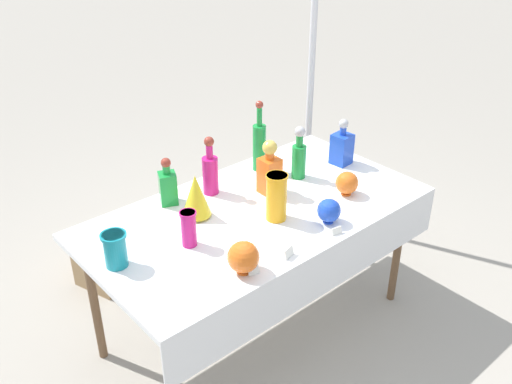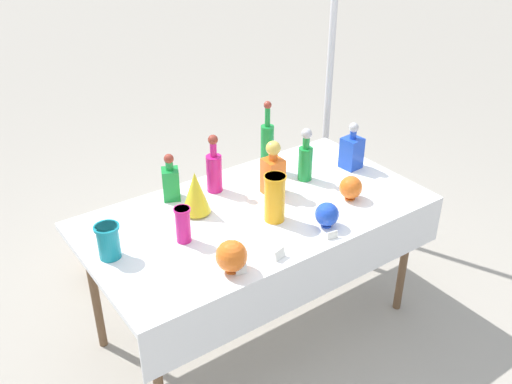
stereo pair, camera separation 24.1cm
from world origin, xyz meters
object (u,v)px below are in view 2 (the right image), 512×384
tall_bottle_2 (305,158)px  canopy_pole (328,103)px  cardboard_box_behind_left (124,248)px  slender_vase_1 (183,224)px  round_bowl_0 (327,214)px  square_decanter_0 (171,181)px  slender_vase_0 (275,197)px  slender_vase_2 (108,240)px  tall_bottle_1 (214,169)px  square_decanter_1 (352,150)px  square_decanter_2 (273,170)px  tall_bottle_0 (267,144)px  round_bowl_2 (231,256)px  fluted_vase_0 (195,192)px  round_bowl_1 (351,187)px

tall_bottle_2 → canopy_pole: canopy_pole is taller
cardboard_box_behind_left → canopy_pole: 1.61m
tall_bottle_2 → slender_vase_1: tall_bottle_2 is taller
tall_bottle_2 → round_bowl_0: tall_bottle_2 is taller
tall_bottle_2 → square_decanter_0: tall_bottle_2 is taller
slender_vase_0 → slender_vase_2: slender_vase_0 is taller
tall_bottle_1 → cardboard_box_behind_left: bearing=114.9°
square_decanter_1 → square_decanter_2: 0.54m
tall_bottle_0 → slender_vase_2: bearing=-165.5°
cardboard_box_behind_left → square_decanter_1: bearing=-39.0°
canopy_pole → round_bowl_2: bearing=-144.9°
tall_bottle_0 → fluted_vase_0: tall_bottle_0 is taller
slender_vase_1 → round_bowl_1: bearing=-10.3°
slender_vase_0 → square_decanter_2: bearing=55.2°
square_decanter_1 → cardboard_box_behind_left: 1.55m
square_decanter_0 → cardboard_box_behind_left: size_ratio=0.52×
fluted_vase_0 → round_bowl_1: fluted_vase_0 is taller
tall_bottle_1 → fluted_vase_0: tall_bottle_1 is taller
tall_bottle_2 → slender_vase_0: (-0.38, -0.23, -0.00)m
square_decanter_1 → round_bowl_2: bearing=-159.1°
square_decanter_1 → cardboard_box_behind_left: bearing=141.0°
canopy_pole → tall_bottle_0: bearing=-156.0°
tall_bottle_0 → cardboard_box_behind_left: 1.19m
round_bowl_0 → tall_bottle_1: bearing=112.6°
square_decanter_2 → slender_vase_2: 0.91m
square_decanter_1 → round_bowl_0: square_decanter_1 is taller
slender_vase_0 → canopy_pole: size_ratio=0.10×
slender_vase_0 → fluted_vase_0: 0.38m
slender_vase_1 → square_decanter_0: bearing=69.9°
slender_vase_0 → round_bowl_2: 0.45m
slender_vase_1 → tall_bottle_1: bearing=41.2°
tall_bottle_1 → square_decanter_2: (0.23, -0.20, 0.01)m
slender_vase_1 → tall_bottle_0: bearing=25.8°
tall_bottle_1 → cardboard_box_behind_left: tall_bottle_1 is taller
round_bowl_2 → cardboard_box_behind_left: round_bowl_2 is taller
round_bowl_1 → canopy_pole: canopy_pole is taller
square_decanter_1 → round_bowl_0: (-0.52, -0.38, -0.04)m
tall_bottle_0 → round_bowl_1: size_ratio=3.21×
slender_vase_2 → canopy_pole: bearing=18.6°
tall_bottle_1 → round_bowl_2: (-0.30, -0.63, -0.05)m
square_decanter_1 → tall_bottle_1: bearing=164.2°
square_decanter_0 → tall_bottle_0: bearing=-2.1°
cardboard_box_behind_left → slender_vase_0: bearing=-70.0°
tall_bottle_1 → slender_vase_1: bearing=-138.8°
tall_bottle_0 → square_decanter_1: tall_bottle_0 is taller
tall_bottle_2 → square_decanter_1: 0.31m
tall_bottle_0 → fluted_vase_0: (-0.56, -0.17, -0.04)m
slender_vase_1 → cardboard_box_behind_left: size_ratio=0.35×
slender_vase_0 → square_decanter_0: bearing=123.5°
tall_bottle_2 → round_bowl_2: tall_bottle_2 is taller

